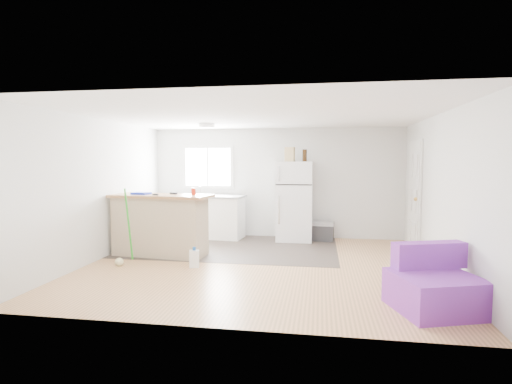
% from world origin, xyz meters
% --- Properties ---
extents(room, '(5.51, 5.01, 2.41)m').
position_xyz_m(room, '(0.00, 0.00, 1.20)').
color(room, '#A37444').
rests_on(room, ground).
extents(vinyl_zone, '(4.05, 2.50, 0.00)m').
position_xyz_m(vinyl_zone, '(-0.73, 1.25, 0.00)').
color(vinyl_zone, '#322B25').
rests_on(vinyl_zone, floor).
extents(window, '(1.18, 0.06, 0.98)m').
position_xyz_m(window, '(-1.55, 2.49, 1.55)').
color(window, white).
rests_on(window, back_wall).
extents(interior_door, '(0.11, 0.92, 2.10)m').
position_xyz_m(interior_door, '(2.72, 1.55, 1.02)').
color(interior_door, white).
rests_on(interior_door, right_wall).
extents(ceiling_fixture, '(0.30, 0.30, 0.07)m').
position_xyz_m(ceiling_fixture, '(-1.20, 1.20, 2.36)').
color(ceiling_fixture, white).
rests_on(ceiling_fixture, ceiling).
extents(kitchen_cabinets, '(2.14, 0.85, 1.22)m').
position_xyz_m(kitchen_cabinets, '(-1.71, 2.18, 0.48)').
color(kitchen_cabinets, white).
rests_on(kitchen_cabinets, floor).
extents(peninsula, '(1.83, 0.84, 1.09)m').
position_xyz_m(peninsula, '(-1.84, 0.40, 0.55)').
color(peninsula, '#C9B091').
rests_on(peninsula, floor).
extents(refrigerator, '(0.74, 0.71, 1.67)m').
position_xyz_m(refrigerator, '(0.44, 2.13, 0.84)').
color(refrigerator, white).
rests_on(refrigerator, floor).
extents(cooler, '(0.55, 0.39, 0.40)m').
position_xyz_m(cooler, '(1.01, 2.19, 0.20)').
color(cooler, '#2F2F31').
rests_on(cooler, floor).
extents(purple_seat, '(1.09, 1.07, 0.72)m').
position_xyz_m(purple_seat, '(2.26, -1.60, 0.26)').
color(purple_seat, purple).
rests_on(purple_seat, floor).
extents(cleaner_jug, '(0.17, 0.14, 0.33)m').
position_xyz_m(cleaner_jug, '(-0.99, -0.30, 0.14)').
color(cleaner_jug, white).
rests_on(cleaner_jug, floor).
extents(mop, '(0.23, 0.35, 1.26)m').
position_xyz_m(mop, '(-2.18, -0.37, 0.23)').
color(mop, green).
rests_on(mop, floor).
extents(red_cup, '(0.09, 0.09, 0.12)m').
position_xyz_m(red_cup, '(-1.23, 0.43, 1.15)').
color(red_cup, red).
rests_on(red_cup, peninsula).
extents(blue_tray, '(0.33, 0.27, 0.04)m').
position_xyz_m(blue_tray, '(-2.18, 0.38, 1.11)').
color(blue_tray, '#1528C8').
rests_on(blue_tray, peninsula).
extents(tool_a, '(0.15, 0.10, 0.03)m').
position_xyz_m(tool_a, '(-1.63, 0.50, 1.11)').
color(tool_a, black).
rests_on(tool_a, peninsula).
extents(tool_b, '(0.11, 0.06, 0.03)m').
position_xyz_m(tool_b, '(-1.86, 0.24, 1.10)').
color(tool_b, black).
rests_on(tool_b, peninsula).
extents(cardboard_box, '(0.22, 0.15, 0.30)m').
position_xyz_m(cardboard_box, '(0.33, 2.08, 1.82)').
color(cardboard_box, tan).
rests_on(cardboard_box, refrigerator).
extents(bottle_left, '(0.09, 0.09, 0.25)m').
position_xyz_m(bottle_left, '(0.63, 2.09, 1.80)').
color(bottle_left, '#321C09').
rests_on(bottle_left, refrigerator).
extents(bottle_right, '(0.08, 0.08, 0.25)m').
position_xyz_m(bottle_right, '(0.65, 2.15, 1.80)').
color(bottle_right, '#321C09').
rests_on(bottle_right, refrigerator).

